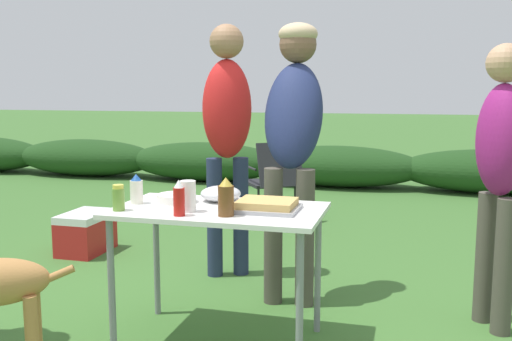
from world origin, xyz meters
name	(u,v)px	position (x,y,z in m)	size (l,w,h in m)	color
ground_plane	(220,341)	(0.00, 0.00, 0.00)	(60.00, 60.00, 0.00)	#3D6B2D
shrub_hedge	(338,166)	(0.00, 5.19, 0.29)	(14.40, 0.90, 0.58)	#1E4219
folding_table	(219,222)	(0.00, 0.00, 0.66)	(1.10, 0.64, 0.74)	silver
food_tray	(267,205)	(0.26, 0.01, 0.77)	(0.33, 0.28, 0.06)	#9E9EA3
plate_stack	(176,198)	(-0.27, 0.09, 0.76)	(0.22, 0.22, 0.05)	white
mixing_bowl	(221,194)	(-0.05, 0.18, 0.78)	(0.23, 0.23, 0.09)	silver
paper_cup_stack	(188,196)	(-0.12, -0.12, 0.82)	(0.08, 0.08, 0.16)	white
ketchup_bottle	(179,199)	(-0.13, -0.22, 0.83)	(0.06, 0.06, 0.18)	red
relish_jar	(119,198)	(-0.48, -0.19, 0.81)	(0.06, 0.06, 0.14)	olive
mayo_bottle	(137,189)	(-0.47, 0.00, 0.82)	(0.07, 0.07, 0.16)	silver
beer_bottle	(226,198)	(0.10, -0.17, 0.83)	(0.08, 0.08, 0.19)	brown
standing_person_in_red_jacket	(294,125)	(0.24, 0.77, 1.13)	(0.38, 0.52, 1.79)	#4C473D
standing_person_with_beanie	(500,159)	(1.45, 0.59, 0.98)	(0.36, 0.41, 1.61)	#4C473D
standing_person_in_dark_puffer	(227,124)	(-0.30, 1.09, 1.11)	(0.43, 0.39, 1.81)	#232D4C
camp_chair_green_behind_table	(274,177)	(-0.38, 2.86, 0.47)	(0.71, 0.75, 0.83)	#232328
cooler_box	(86,232)	(-1.64, 1.33, 0.17)	(0.32, 0.48, 0.34)	#B21E1E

